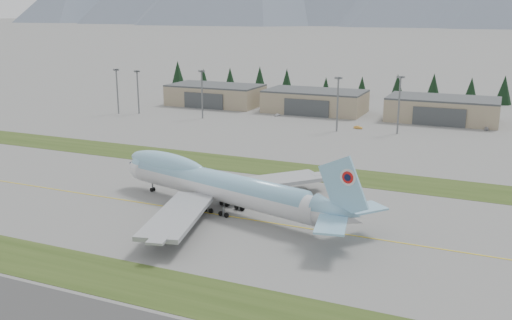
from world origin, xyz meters
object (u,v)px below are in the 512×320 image
at_px(service_vehicle_a, 277,116).
at_px(service_vehicle_b, 358,129).
at_px(service_vehicle_c, 486,130).
at_px(hangar_left, 215,95).
at_px(boeing_747_freighter, 218,185).
at_px(hangar_right, 442,109).
at_px(hangar_center, 315,101).

distance_m(service_vehicle_a, service_vehicle_b, 45.01).
height_order(service_vehicle_b, service_vehicle_c, service_vehicle_b).
bearing_deg(service_vehicle_b, hangar_left, 76.48).
bearing_deg(service_vehicle_b, boeing_747_freighter, -176.26).
relative_size(hangar_left, service_vehicle_a, 13.97).
xyz_separation_m(boeing_747_freighter, hangar_left, (-77.25, 146.67, -1.05)).
bearing_deg(hangar_right, service_vehicle_b, -133.29).
distance_m(hangar_center, service_vehicle_a, 22.56).
bearing_deg(service_vehicle_b, service_vehicle_a, 78.37).
bearing_deg(service_vehicle_a, boeing_747_freighter, -59.75).
relative_size(hangar_left, hangar_center, 1.00).
bearing_deg(service_vehicle_c, hangar_left, 169.44).
xyz_separation_m(service_vehicle_a, service_vehicle_b, (42.55, -14.68, 0.00)).
bearing_deg(service_vehicle_a, hangar_center, 68.59).
bearing_deg(service_vehicle_b, hangar_right, -35.89).
xyz_separation_m(hangar_right, service_vehicle_b, (-30.44, -32.31, -5.39)).
height_order(hangar_left, service_vehicle_b, hangar_left).
bearing_deg(hangar_right, hangar_center, 180.00).
height_order(hangar_center, service_vehicle_c, hangar_center).
height_order(hangar_right, service_vehicle_a, hangar_right).
distance_m(boeing_747_freighter, service_vehicle_b, 114.77).
height_order(boeing_747_freighter, hangar_center, boeing_747_freighter).
height_order(boeing_747_freighter, hangar_right, boeing_747_freighter).
distance_m(hangar_left, service_vehicle_c, 135.14).
height_order(hangar_left, hangar_right, same).
bearing_deg(hangar_right, hangar_left, 180.00).
relative_size(hangar_left, hangar_right, 1.00).
distance_m(hangar_right, service_vehicle_a, 75.29).
bearing_deg(service_vehicle_a, hangar_left, 172.21).
bearing_deg(boeing_747_freighter, service_vehicle_a, 119.88).
distance_m(hangar_center, hangar_right, 60.00).
xyz_separation_m(service_vehicle_b, service_vehicle_c, (49.83, 19.12, 0.00)).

